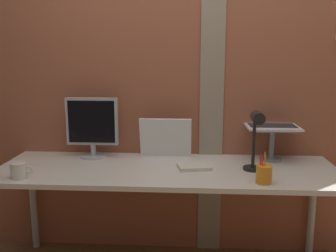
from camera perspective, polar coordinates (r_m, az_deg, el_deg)
brick_wall_back at (r=2.61m, az=3.08°, el=7.71°), size 3.03×0.16×2.56m
desk at (r=2.34m, az=-0.15°, el=-8.07°), size 2.14×0.68×0.73m
monitor at (r=2.56m, az=-11.72°, el=0.20°), size 0.36×0.18×0.41m
laptop_stand at (r=2.55m, az=15.89°, el=-1.88°), size 0.28×0.22×0.22m
laptop at (r=2.59m, az=15.72°, el=1.08°), size 0.35×0.31×0.20m
whiteboard_panel at (r=2.53m, az=-0.39°, el=-1.83°), size 0.36×0.08×0.28m
desk_lamp at (r=2.24m, az=13.50°, el=-1.31°), size 0.12×0.20×0.38m
pen_cup at (r=2.11m, az=14.69°, el=-7.26°), size 0.09×0.09×0.18m
coffee_mug at (r=2.29m, az=-22.16°, el=-6.40°), size 0.13×0.09×0.09m
paper_clutter_stack at (r=2.31m, az=4.10°, el=-6.34°), size 0.22×0.18×0.02m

